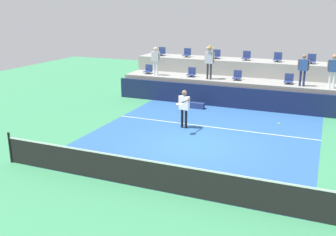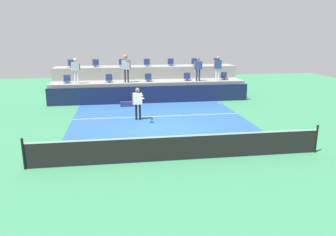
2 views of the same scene
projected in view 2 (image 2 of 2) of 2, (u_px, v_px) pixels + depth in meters
The scene contains 26 objects.
ground_plane at pixel (164, 129), 15.24m from camera, with size 40.00×40.00×0.00m, color #388456.
court_inner_paint at pixel (161, 123), 16.20m from camera, with size 9.00×10.00×0.01m, color #285693.
court_service_line at pixel (158, 116), 17.54m from camera, with size 9.00×0.06×0.00m, color white.
tennis_net at pixel (180, 147), 11.29m from camera, with size 10.48×0.08×1.07m.
sponsor_backboard at pixel (151, 95), 20.84m from camera, with size 13.00×0.16×1.10m, color #141E42.
seating_tier_lower at pixel (149, 90), 22.07m from camera, with size 13.00×1.80×1.25m, color gray.
seating_tier_upper at pixel (147, 80), 23.68m from camera, with size 13.00×1.80×2.10m, color gray.
stadium_chair_lower_far_left at pixel (67, 80), 21.00m from camera, with size 0.44×0.40×0.52m.
stadium_chair_lower_left at pixel (109, 79), 21.40m from camera, with size 0.44×0.40×0.52m.
stadium_chair_lower_center at pixel (148, 78), 21.79m from camera, with size 0.44×0.40×0.52m.
stadium_chair_lower_right at pixel (187, 77), 22.18m from camera, with size 0.44×0.40×0.52m.
stadium_chair_lower_far_right at pixel (224, 77), 22.57m from camera, with size 0.44×0.40×0.52m.
stadium_chair_upper_far_left at pixel (71, 64), 22.53m from camera, with size 0.44×0.40×0.52m.
stadium_chair_upper_left at pixel (96, 64), 22.77m from camera, with size 0.44×0.40×0.52m.
stadium_chair_upper_mid_left at pixel (122, 63), 23.05m from camera, with size 0.44×0.40×0.52m.
stadium_chair_upper_center at pixel (147, 63), 23.31m from camera, with size 0.44×0.40×0.52m.
stadium_chair_upper_mid_right at pixel (171, 63), 23.57m from camera, with size 0.44×0.40×0.52m.
stadium_chair_upper_right at pixel (195, 62), 23.83m from camera, with size 0.44×0.40×0.52m.
stadium_chair_upper_far_right at pixel (217, 62), 24.08m from camera, with size 0.44×0.40×0.52m.
tennis_player at pixel (138, 101), 16.56m from camera, with size 0.59×1.23×1.68m.
spectator_in_white at pixel (76, 69), 20.55m from camera, with size 0.58×0.23×1.62m.
spectator_with_hat at pixel (126, 65), 20.98m from camera, with size 0.61×0.49×1.81m.
spectator_leaning_on_rail at pixel (198, 67), 21.73m from camera, with size 0.57×0.22×1.59m.
spectator_in_grey at pixel (218, 66), 21.92m from camera, with size 0.59×0.25×1.66m.
tennis_ball at pixel (219, 103), 16.39m from camera, with size 0.07×0.07×0.07m.
equipment_bag at pixel (126, 104), 19.92m from camera, with size 0.76×0.28×0.30m, color navy.
Camera 2 is at (-2.03, -14.49, 4.32)m, focal length 34.45 mm.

